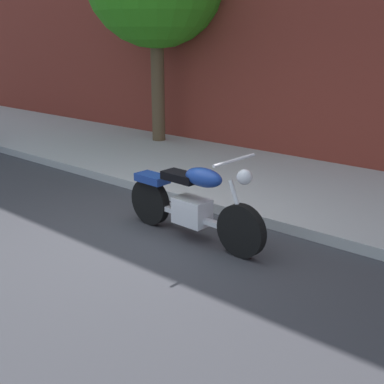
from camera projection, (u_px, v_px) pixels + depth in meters
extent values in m
plane|color=#38383D|center=(136.00, 238.00, 6.03)|extent=(60.00, 60.00, 0.00)
cube|color=#AEAEAE|center=(265.00, 181.00, 8.15)|extent=(25.68, 3.25, 0.14)
cylinder|color=black|center=(241.00, 231.00, 5.45)|extent=(0.62, 0.13, 0.62)
cylinder|color=black|center=(150.00, 202.00, 6.41)|extent=(0.62, 0.13, 0.62)
cube|color=silver|center=(192.00, 211.00, 5.91)|extent=(0.45, 0.30, 0.32)
cube|color=silver|center=(192.00, 217.00, 5.94)|extent=(1.34, 0.13, 0.06)
ellipsoid|color=navy|center=(203.00, 177.00, 5.66)|extent=(0.53, 0.28, 0.22)
cube|color=black|center=(181.00, 177.00, 5.91)|extent=(0.49, 0.26, 0.10)
cube|color=navy|center=(152.00, 178.00, 6.28)|extent=(0.45, 0.26, 0.10)
cylinder|color=silver|center=(238.00, 206.00, 5.40)|extent=(0.27, 0.06, 0.58)
cylinder|color=silver|center=(235.00, 160.00, 5.29)|extent=(0.06, 0.70, 0.04)
sphere|color=silver|center=(244.00, 177.00, 5.25)|extent=(0.17, 0.17, 0.17)
cylinder|color=silver|center=(186.00, 211.00, 6.22)|extent=(0.80, 0.12, 0.09)
cylinder|color=brown|center=(158.00, 83.00, 10.62)|extent=(0.29, 0.29, 2.77)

